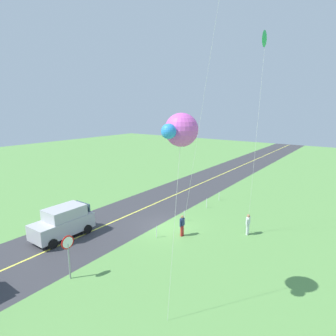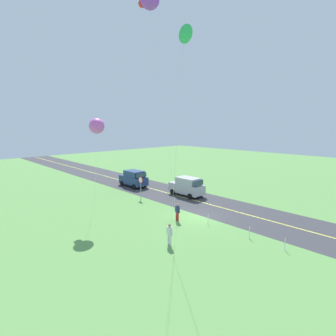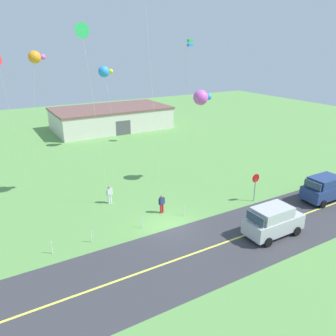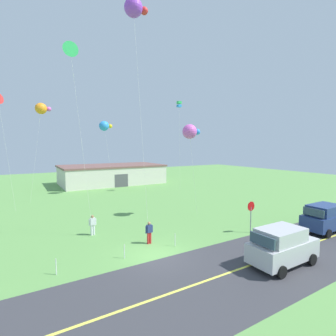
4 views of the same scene
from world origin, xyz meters
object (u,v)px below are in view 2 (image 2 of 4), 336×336
(car_parked_east_near, at_px, (134,178))
(kite_blue_mid, at_px, (185,35))
(stop_sign, at_px, (141,183))
(person_adult_near, at_px, (177,212))
(person_adult_companion, at_px, (169,234))
(kite_red_low, at_px, (149,0))
(kite_yellow_high, at_px, (96,126))
(car_suv_foreground, at_px, (187,186))

(car_parked_east_near, height_order, kite_blue_mid, kite_blue_mid)
(stop_sign, distance_m, kite_blue_mid, 18.23)
(car_parked_east_near, height_order, person_adult_near, car_parked_east_near)
(person_adult_companion, bearing_deg, person_adult_near, 119.00)
(kite_blue_mid, bearing_deg, kite_red_low, -13.09)
(stop_sign, relative_size, kite_blue_mid, 0.18)
(kite_blue_mid, bearing_deg, person_adult_companion, 1.78)
(stop_sign, relative_size, kite_red_low, 0.14)
(car_parked_east_near, distance_m, kite_yellow_high, 13.62)
(car_parked_east_near, bearing_deg, stop_sign, 151.66)
(person_adult_near, relative_size, kite_red_low, 0.09)
(stop_sign, bearing_deg, car_suv_foreground, -120.92)
(person_adult_near, distance_m, kite_yellow_high, 10.73)
(car_suv_foreground, relative_size, person_adult_near, 2.75)
(stop_sign, height_order, person_adult_companion, stop_sign)
(kite_red_low, bearing_deg, car_parked_east_near, -30.58)
(person_adult_companion, bearing_deg, car_suv_foreground, 118.21)
(person_adult_near, relative_size, kite_blue_mid, 0.11)
(car_suv_foreground, relative_size, person_adult_companion, 2.75)
(car_suv_foreground, height_order, kite_blue_mid, kite_blue_mid)
(car_parked_east_near, height_order, person_adult_companion, car_parked_east_near)
(stop_sign, bearing_deg, kite_blue_mid, 154.23)
(car_suv_foreground, distance_m, kite_blue_mid, 19.13)
(car_suv_foreground, bearing_deg, person_adult_near, 126.85)
(kite_blue_mid, relative_size, kite_yellow_high, 1.59)
(car_suv_foreground, xyz_separation_m, kite_yellow_high, (1.29, 10.99, 7.23))
(kite_red_low, xyz_separation_m, kite_blue_mid, (-4.51, 1.05, -3.63))
(stop_sign, xyz_separation_m, kite_red_low, (-7.84, 4.91, 15.65))
(person_adult_companion, distance_m, kite_blue_mid, 13.01)
(person_adult_companion, bearing_deg, car_parked_east_near, 142.54)
(person_adult_near, bearing_deg, kite_red_low, -57.15)
(stop_sign, bearing_deg, person_adult_companion, 151.61)
(car_suv_foreground, relative_size, kite_yellow_high, 0.48)
(car_suv_foreground, bearing_deg, kite_red_low, 117.06)
(car_parked_east_near, distance_m, person_adult_companion, 18.83)
(car_suv_foreground, bearing_deg, person_adult_companion, 127.30)
(kite_yellow_high, bearing_deg, person_adult_companion, -178.88)
(person_adult_companion, bearing_deg, kite_yellow_high, 172.04)
(car_parked_east_near, relative_size, person_adult_companion, 2.75)
(person_adult_companion, relative_size, kite_red_low, 0.09)
(car_suv_foreground, bearing_deg, kite_blue_mid, 131.36)
(person_adult_companion, bearing_deg, stop_sign, 142.53)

